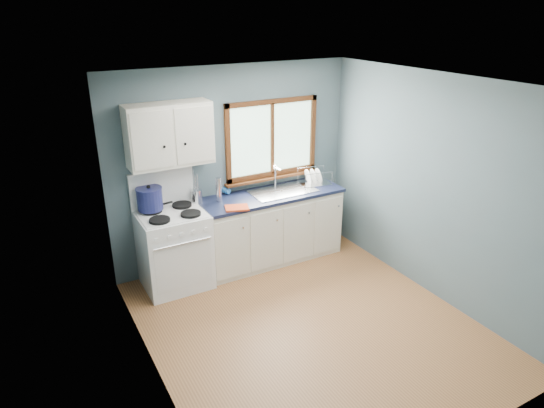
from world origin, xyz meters
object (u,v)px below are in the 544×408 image
sink (283,196)px  dish_rack (314,180)px  base_cabinets (270,230)px  skillet (152,207)px  gas_range (174,247)px  thermos (219,190)px  utensil_crock (197,196)px  stockpot (150,198)px

sink → dish_rack: size_ratio=1.90×
base_cabinets → skillet: 1.59m
gas_range → sink: gas_range is taller
base_cabinets → dish_rack: bearing=4.3°
skillet → gas_range: bearing=-50.9°
base_cabinets → thermos: size_ratio=6.11×
base_cabinets → utensil_crock: (-0.92, 0.17, 0.60)m
skillet → stockpot: 0.11m
sink → gas_range: bearing=-179.3°
sink → utensil_crock: bearing=171.2°
dish_rack → base_cabinets: bearing=-165.2°
dish_rack → stockpot: bearing=-171.9°
gas_range → skillet: size_ratio=3.35×
sink → skillet: bearing=175.2°
stockpot → gas_range: bearing=-40.9°
skillet → dish_rack: dish_rack is taller
base_cabinets → utensil_crock: 1.11m
skillet → stockpot: size_ratio=1.25×
stockpot → dish_rack: stockpot is taller
sink → utensil_crock: size_ratio=2.04×
thermos → stockpot: bearing=175.2°
skillet → utensil_crock: size_ratio=0.98×
gas_range → thermos: 0.86m
gas_range → base_cabinets: bearing=0.8°
gas_range → stockpot: gas_range is taller
base_cabinets → sink: 0.48m
thermos → dish_rack: bearing=-1.0°
base_cabinets → sink: sink is taller
skillet → utensil_crock: 0.56m
gas_range → dish_rack: 2.06m
skillet → base_cabinets: bearing=-13.7°
gas_range → sink: 1.53m
sink → utensil_crock: utensil_crock is taller
gas_range → utensil_crock: (0.39, 0.19, 0.51)m
stockpot → utensil_crock: 0.58m
stockpot → base_cabinets: bearing=-5.5°
gas_range → utensil_crock: bearing=26.1°
utensil_crock → stockpot: bearing=-177.3°
gas_range → dish_rack: gas_range is taller
thermos → dish_rack: thermos is taller
base_cabinets → dish_rack: 0.90m
sink → utensil_crock: 1.12m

